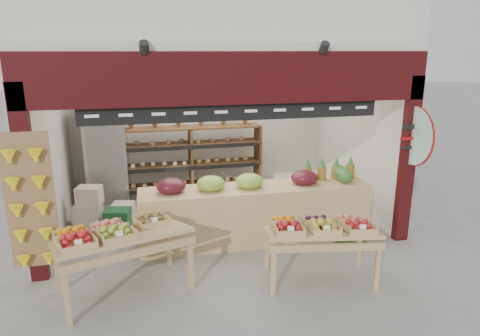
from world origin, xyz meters
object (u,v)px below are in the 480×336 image
display_table_left (112,235)px  display_table_right (321,229)px  cardboard_stack (103,210)px  back_shelving (190,145)px  refrigerator (107,156)px  mid_counter (255,211)px  watermelon_pile (348,231)px

display_table_left → display_table_right: (2.67, -0.28, -0.06)m
cardboard_stack → display_table_right: (2.98, -2.67, 0.48)m
back_shelving → refrigerator: 1.64m
mid_counter → display_table_left: mid_counter is taller
display_table_left → refrigerator: bearing=93.9°
mid_counter → watermelon_pile: size_ratio=6.02×
back_shelving → watermelon_pile: size_ratio=4.72×
cardboard_stack → display_table_right: size_ratio=0.69×
refrigerator → mid_counter: size_ratio=0.54×
refrigerator → display_table_left: (0.23, -3.45, -0.20)m
refrigerator → watermelon_pile: refrigerator is taller
back_shelving → display_table_right: size_ratio=1.83×
cardboard_stack → mid_counter: size_ratio=0.29×
mid_counter → display_table_left: bearing=-152.7°
display_table_left → watermelon_pile: (3.63, 0.74, -0.64)m
display_table_left → watermelon_pile: 3.76m
refrigerator → mid_counter: (2.37, -2.35, -0.50)m
back_shelving → mid_counter: (0.74, -2.24, -0.65)m
back_shelving → display_table_left: (-1.40, -3.34, -0.35)m
cardboard_stack → mid_counter: bearing=-27.7°
cardboard_stack → display_table_left: size_ratio=0.60×
refrigerator → cardboard_stack: refrigerator is taller
back_shelving → display_table_left: 3.64m
refrigerator → mid_counter: 3.38m
display_table_right → watermelon_pile: size_ratio=2.57×
mid_counter → display_table_right: size_ratio=2.34×
refrigerator → cardboard_stack: size_ratio=1.84×
mid_counter → watermelon_pile: mid_counter is taller
back_shelving → cardboard_stack: (-1.71, -0.96, -0.89)m
cardboard_stack → mid_counter: 2.78m
mid_counter → display_table_right: 1.50m
display_table_left → back_shelving: bearing=67.3°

